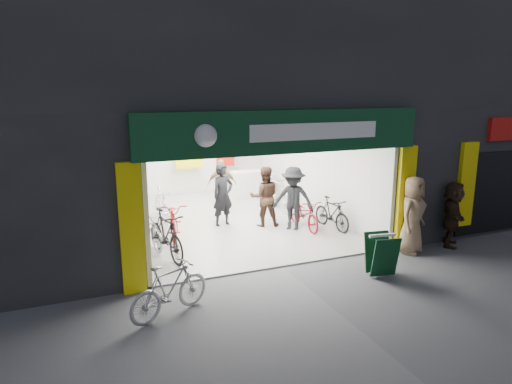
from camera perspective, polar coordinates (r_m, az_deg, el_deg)
ground at (r=10.41m, az=3.39°, el=-9.38°), size 60.00×60.00×0.00m
building at (r=14.59m, az=-1.79°, el=14.35°), size 17.00×10.27×8.00m
bike_left_front at (r=11.91m, az=-13.11°, el=-4.36°), size 0.91×1.89×0.95m
bike_left_midfront at (r=10.92m, az=-11.21°, el=-5.27°), size 0.91×2.01×1.16m
bike_left_midback at (r=12.44m, az=-10.27°, el=-3.37°), size 0.97×1.99×1.00m
bike_left_back at (r=14.04m, az=-11.73°, el=-1.56°), size 0.54×1.69×1.01m
bike_right_front at (r=13.10m, az=9.46°, el=-2.69°), size 0.59×1.58×0.93m
bike_right_mid at (r=13.04m, az=6.05°, el=-2.75°), size 0.62×1.69×0.88m
bike_right_back at (r=14.86m, az=2.52°, el=-0.13°), size 0.67×2.02×1.20m
parked_bike at (r=8.30m, az=-10.73°, el=-11.86°), size 1.68×1.10×0.99m
customer_a at (r=13.15m, az=-4.17°, el=-0.43°), size 0.77×0.61×1.84m
customer_b at (r=13.08m, az=1.08°, el=-0.62°), size 1.01×0.87×1.77m
customer_c at (r=12.76m, az=4.65°, el=-0.89°), size 1.34×1.27×1.82m
customer_d at (r=15.21m, az=-4.28°, el=1.00°), size 1.04×0.67×1.64m
pedestrian_near at (r=11.63m, az=18.96°, el=-2.73°), size 1.10×0.96×1.90m
pedestrian_far at (r=12.53m, az=23.36°, el=-2.55°), size 1.43×1.46×1.67m
sandwich_board at (r=10.17m, az=15.40°, el=-7.42°), size 0.66×0.68×0.89m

